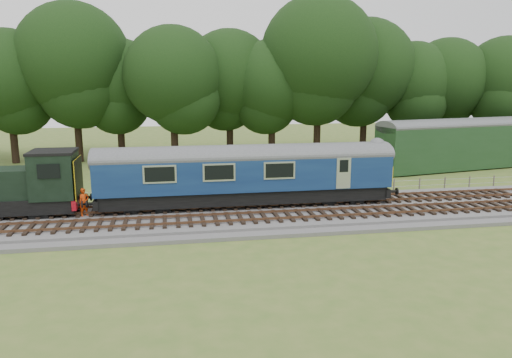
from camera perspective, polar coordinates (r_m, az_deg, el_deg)
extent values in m
plane|color=#466725|center=(30.17, 1.74, -4.20)|extent=(120.00, 120.00, 0.00)
cube|color=#4C4C4F|center=(30.12, 1.74, -3.88)|extent=(70.00, 7.00, 0.35)
cube|color=brown|center=(30.69, 1.48, -2.98)|extent=(66.50, 0.07, 0.14)
cube|color=brown|center=(32.05, 0.97, -2.36)|extent=(66.50, 0.07, 0.14)
cube|color=brown|center=(27.86, 2.72, -4.49)|extent=(66.50, 0.07, 0.14)
cube|color=brown|center=(29.21, 2.10, -3.73)|extent=(66.50, 0.07, 0.14)
cube|color=black|center=(31.01, -1.15, -1.74)|extent=(17.46, 2.52, 0.85)
cube|color=#0F2250|center=(30.72, -1.16, 0.85)|extent=(18.00, 2.80, 2.05)
cube|color=yellow|center=(33.36, 14.34, 0.68)|extent=(0.06, 2.74, 1.30)
cube|color=black|center=(32.50, 9.37, -1.64)|extent=(2.60, 2.00, 0.55)
cube|color=black|center=(30.74, -12.28, -2.51)|extent=(2.60, 2.00, 0.55)
cube|color=black|center=(31.04, -22.05, 0.44)|extent=(2.40, 2.55, 2.60)
cube|color=#A20C18|center=(31.13, -19.71, -2.37)|extent=(0.25, 2.60, 0.55)
cube|color=yellow|center=(30.82, -19.62, 0.17)|extent=(0.06, 2.55, 2.30)
imported|color=#E5400C|center=(30.25, -19.05, -2.52)|extent=(0.71, 0.64, 1.62)
cube|color=#1A391A|center=(49.43, 22.84, 3.52)|extent=(17.91, 6.26, 3.97)
cube|color=#1A391A|center=(50.93, 17.67, 2.98)|extent=(3.27, 3.27, 2.26)
cube|color=black|center=(50.78, 17.76, 4.34)|extent=(3.60, 3.60, 0.18)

